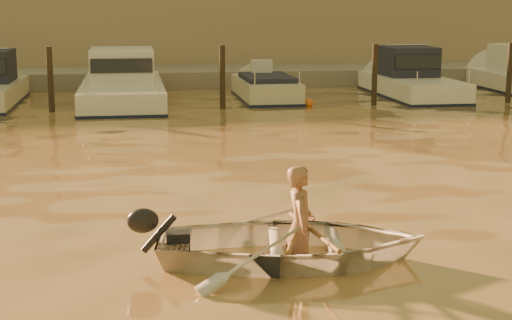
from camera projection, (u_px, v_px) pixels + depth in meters
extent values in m
plane|color=olive|center=(344.00, 229.00, 11.64)|extent=(160.00, 160.00, 0.00)
imported|color=silver|center=(292.00, 243.00, 10.14)|extent=(3.77, 2.90, 0.72)
imported|color=#97674B|center=(300.00, 225.00, 10.10)|extent=(0.44, 0.61, 1.57)
cylinder|color=brown|center=(312.00, 230.00, 10.12)|extent=(0.24, 2.10, 0.13)
cylinder|color=brown|center=(296.00, 230.00, 10.11)|extent=(0.68, 2.03, 0.13)
cylinder|color=#2D2319|center=(51.00, 83.00, 23.98)|extent=(0.18, 0.18, 2.20)
cylinder|color=#2D2319|center=(222.00, 80.00, 24.80)|extent=(0.18, 0.18, 2.20)
cylinder|color=#2D2319|center=(375.00, 78.00, 25.57)|extent=(0.18, 0.18, 2.20)
cylinder|color=#2D2319|center=(509.00, 76.00, 26.29)|extent=(0.18, 0.18, 2.20)
sphere|color=white|center=(150.00, 114.00, 23.07)|extent=(0.30, 0.30, 0.30)
sphere|color=orange|center=(309.00, 103.00, 25.49)|extent=(0.30, 0.30, 0.30)
sphere|color=white|center=(471.00, 102.00, 25.69)|extent=(0.30, 0.30, 0.30)
cube|color=gray|center=(206.00, 80.00, 32.43)|extent=(52.00, 4.00, 1.00)
cube|color=#9E8466|center=(194.00, 22.00, 37.31)|extent=(46.00, 7.00, 4.80)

